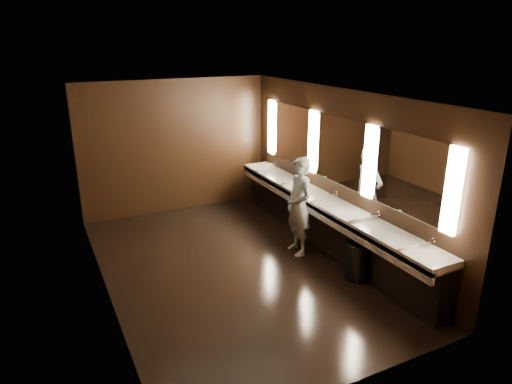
% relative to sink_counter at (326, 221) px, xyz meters
% --- Properties ---
extents(floor, '(6.00, 6.00, 0.00)m').
position_rel_sink_counter_xyz_m(floor, '(-1.79, 0.00, -0.50)').
color(floor, black).
rests_on(floor, ground).
extents(ceiling, '(4.00, 6.00, 0.02)m').
position_rel_sink_counter_xyz_m(ceiling, '(-1.79, 0.00, 2.30)').
color(ceiling, '#2D2D2B').
rests_on(ceiling, wall_back).
extents(wall_back, '(4.00, 0.02, 2.80)m').
position_rel_sink_counter_xyz_m(wall_back, '(-1.79, 3.00, 0.90)').
color(wall_back, black).
rests_on(wall_back, floor).
extents(wall_front, '(4.00, 0.02, 2.80)m').
position_rel_sink_counter_xyz_m(wall_front, '(-1.79, -3.00, 0.90)').
color(wall_front, black).
rests_on(wall_front, floor).
extents(wall_left, '(0.02, 6.00, 2.80)m').
position_rel_sink_counter_xyz_m(wall_left, '(-3.79, 0.00, 0.90)').
color(wall_left, black).
rests_on(wall_left, floor).
extents(wall_right, '(0.02, 6.00, 2.80)m').
position_rel_sink_counter_xyz_m(wall_right, '(0.21, 0.00, 0.90)').
color(wall_right, black).
rests_on(wall_right, floor).
extents(sink_counter, '(0.55, 5.40, 1.01)m').
position_rel_sink_counter_xyz_m(sink_counter, '(0.00, 0.00, 0.00)').
color(sink_counter, black).
rests_on(sink_counter, floor).
extents(mirror_band, '(0.06, 5.03, 1.15)m').
position_rel_sink_counter_xyz_m(mirror_band, '(0.19, -0.00, 1.25)').
color(mirror_band, '#FBE6C1').
rests_on(mirror_band, wall_right).
extents(person, '(0.46, 0.66, 1.72)m').
position_rel_sink_counter_xyz_m(person, '(-0.57, 0.02, 0.36)').
color(person, '#90B5D7').
rests_on(person, floor).
extents(trash_bin, '(0.52, 0.52, 0.61)m').
position_rel_sink_counter_xyz_m(trash_bin, '(-0.22, -1.19, -0.19)').
color(trash_bin, black).
rests_on(trash_bin, floor).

